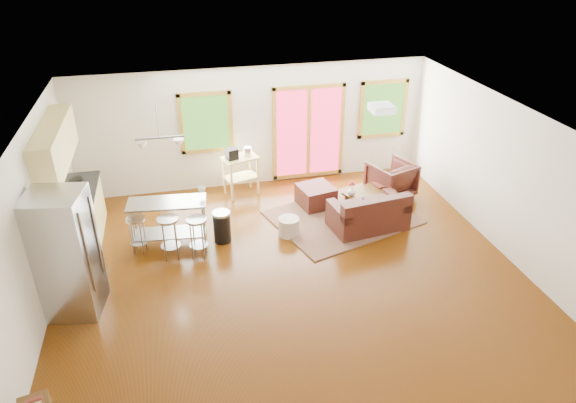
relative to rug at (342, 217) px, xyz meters
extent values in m
cube|color=#3B1C04|center=(-1.40, -1.55, -0.02)|extent=(7.50, 7.00, 0.02)
cube|color=white|center=(-1.40, -1.55, 2.60)|extent=(7.50, 7.00, 0.02)
cube|color=silver|center=(-1.40, 1.96, 1.29)|extent=(7.50, 0.02, 2.60)
cube|color=silver|center=(-5.16, -1.55, 1.29)|extent=(0.02, 7.00, 2.60)
cube|color=silver|center=(2.36, -1.55, 1.29)|extent=(0.02, 7.00, 2.60)
cube|color=silver|center=(-1.40, -5.06, 1.29)|extent=(7.50, 0.02, 2.60)
cube|color=#284E17|center=(-2.40, 1.91, 1.49)|extent=(0.94, 0.02, 1.14)
cube|color=#A77D27|center=(-2.40, 1.91, 2.10)|extent=(1.10, 0.05, 0.08)
cube|color=#A77D27|center=(-2.40, 1.91, 0.88)|extent=(1.10, 0.05, 0.08)
cube|color=#A77D27|center=(-2.91, 1.91, 1.49)|extent=(0.08, 0.05, 1.30)
cube|color=#A77D27|center=(-1.89, 1.91, 1.49)|extent=(0.08, 0.05, 1.30)
cube|color=#A21B37|center=(-0.20, 1.91, 1.09)|extent=(1.44, 0.02, 1.94)
cube|color=#A77D27|center=(-0.20, 1.91, 2.10)|extent=(1.60, 0.05, 0.08)
cube|color=#A77D27|center=(-0.20, 1.91, 0.08)|extent=(1.60, 0.05, 0.08)
cube|color=#A77D27|center=(-0.96, 1.91, 1.09)|extent=(0.08, 0.05, 2.10)
cube|color=#A77D27|center=(0.56, 1.91, 1.09)|extent=(0.08, 0.05, 2.10)
cube|color=#A77D27|center=(-0.20, 1.91, 1.09)|extent=(0.08, 0.05, 1.94)
cube|color=#284E17|center=(1.50, 1.91, 1.49)|extent=(0.94, 0.02, 1.14)
cube|color=#A77D27|center=(1.50, 1.91, 2.10)|extent=(1.10, 0.05, 0.08)
cube|color=#A77D27|center=(1.50, 1.91, 0.88)|extent=(1.10, 0.05, 0.08)
cube|color=#A77D27|center=(0.99, 1.91, 1.49)|extent=(0.08, 0.05, 1.30)
cube|color=#A77D27|center=(2.01, 1.91, 1.49)|extent=(0.08, 0.05, 1.30)
cube|color=#4F5F3D|center=(0.00, 0.00, 0.00)|extent=(3.09, 2.69, 0.03)
cube|color=black|center=(0.34, -0.45, 0.18)|extent=(1.50, 0.97, 0.39)
cube|color=black|center=(0.38, -0.75, 0.56)|extent=(1.42, 0.37, 0.36)
cube|color=black|center=(-0.26, -0.53, 0.46)|extent=(0.29, 0.81, 0.15)
cube|color=black|center=(0.95, -0.37, 0.46)|extent=(0.29, 0.81, 0.15)
cube|color=black|center=(0.03, -0.44, 0.44)|extent=(0.64, 0.59, 0.11)
cube|color=black|center=(0.64, -0.36, 0.44)|extent=(0.64, 0.59, 0.11)
cube|color=#3B260C|center=(0.63, 0.24, 0.36)|extent=(1.12, 0.91, 0.04)
cube|color=#3B260C|center=(0.33, -0.12, 0.16)|extent=(0.08, 0.08, 0.35)
cube|color=#3B260C|center=(1.09, 0.20, 0.16)|extent=(0.08, 0.08, 0.35)
cube|color=#3B260C|center=(0.17, 0.28, 0.16)|extent=(0.08, 0.08, 0.35)
cube|color=#3B260C|center=(0.93, 0.59, 0.16)|extent=(0.08, 0.08, 0.35)
imported|color=black|center=(1.28, 0.67, 0.41)|extent=(1.03, 1.00, 0.84)
cube|color=black|center=(-0.38, 0.60, 0.21)|extent=(0.78, 0.78, 0.44)
cylinder|color=beige|center=(-1.17, -0.36, 0.16)|extent=(0.49, 0.49, 0.34)
imported|color=silver|center=(0.22, 0.17, 0.47)|extent=(0.21, 0.21, 0.17)
sphere|color=red|center=(0.25, 0.18, 0.61)|extent=(0.08, 0.08, 0.06)
sphere|color=red|center=(0.19, 0.16, 0.63)|extent=(0.08, 0.08, 0.06)
sphere|color=red|center=(0.23, 0.21, 0.64)|extent=(0.08, 0.08, 0.06)
imported|color=maroon|center=(0.83, 0.42, 0.52)|extent=(0.19, 0.06, 0.26)
cube|color=#D2BC6A|center=(-4.85, 0.15, 0.44)|extent=(0.60, 2.20, 0.90)
cube|color=black|center=(-4.85, 0.15, 0.91)|extent=(0.64, 2.24, 0.04)
cube|color=#D2BC6A|center=(-4.97, 0.15, 1.94)|extent=(0.36, 2.20, 0.70)
cylinder|color=#B7BABC|center=(-4.85, -0.35, 1.02)|extent=(0.12, 0.12, 0.18)
cube|color=black|center=(-4.85, 0.55, 1.03)|extent=(0.22, 0.18, 0.20)
cube|color=#B7BABC|center=(-4.75, -1.65, 0.95)|extent=(0.89, 0.87, 1.93)
cube|color=gray|center=(-4.38, -1.72, 0.95)|extent=(0.14, 0.70, 1.89)
cylinder|color=gray|center=(-4.40, -1.95, 1.11)|extent=(0.03, 0.03, 1.29)
cylinder|color=gray|center=(-4.31, -1.49, 1.11)|extent=(0.03, 0.03, 1.29)
cube|color=#B7BABC|center=(-3.32, -0.17, 0.83)|extent=(1.40, 0.68, 0.04)
cube|color=gray|center=(-3.32, -0.17, 0.21)|extent=(1.31, 0.60, 0.03)
cylinder|color=gray|center=(-3.95, -0.31, 0.40)|extent=(0.04, 0.04, 0.82)
cylinder|color=gray|center=(-2.73, -0.44, 0.40)|extent=(0.04, 0.04, 0.82)
cylinder|color=gray|center=(-3.91, 0.10, 0.40)|extent=(0.04, 0.04, 0.82)
cylinder|color=gray|center=(-2.68, -0.02, 0.40)|extent=(0.04, 0.04, 0.82)
imported|color=white|center=(-2.69, -0.10, 1.00)|extent=(0.15, 0.14, 0.13)
cylinder|color=#B7BABC|center=(-3.86, -0.33, 0.66)|extent=(0.41, 0.41, 0.04)
cylinder|color=gray|center=(-3.75, -0.27, 0.32)|extent=(0.03, 0.03, 0.66)
cylinder|color=gray|center=(-3.92, -0.22, 0.32)|extent=(0.03, 0.03, 0.66)
cylinder|color=gray|center=(-3.97, -0.40, 0.32)|extent=(0.03, 0.03, 0.66)
cylinder|color=gray|center=(-3.80, -0.44, 0.32)|extent=(0.03, 0.03, 0.66)
cylinder|color=gray|center=(-3.86, -0.33, 0.20)|extent=(0.37, 0.37, 0.01)
cylinder|color=#B7BABC|center=(-3.32, -0.61, 0.75)|extent=(0.39, 0.39, 0.04)
cylinder|color=gray|center=(-3.23, -0.51, 0.36)|extent=(0.03, 0.03, 0.74)
cylinder|color=gray|center=(-3.43, -0.52, 0.36)|extent=(0.03, 0.03, 0.74)
cylinder|color=gray|center=(-3.41, -0.72, 0.36)|extent=(0.03, 0.03, 0.74)
cylinder|color=gray|center=(-3.21, -0.71, 0.36)|extent=(0.03, 0.03, 0.74)
cylinder|color=gray|center=(-3.32, -0.61, 0.23)|extent=(0.36, 0.36, 0.02)
cylinder|color=#B7BABC|center=(-2.85, -0.69, 0.72)|extent=(0.43, 0.43, 0.04)
cylinder|color=gray|center=(-2.73, -0.62, 0.34)|extent=(0.03, 0.03, 0.71)
cylinder|color=gray|center=(-2.92, -0.57, 0.34)|extent=(0.03, 0.03, 0.71)
cylinder|color=gray|center=(-2.97, -0.76, 0.34)|extent=(0.03, 0.03, 0.71)
cylinder|color=gray|center=(-2.78, -0.81, 0.34)|extent=(0.03, 0.03, 0.71)
cylinder|color=gray|center=(-2.85, -0.69, 0.22)|extent=(0.40, 0.40, 0.02)
cylinder|color=black|center=(-2.40, -0.29, 0.26)|extent=(0.35, 0.35, 0.56)
cylinder|color=#B7BABC|center=(-2.40, -0.29, 0.56)|extent=(0.37, 0.37, 0.05)
cube|color=#D2BC6A|center=(-1.78, 1.47, 0.83)|extent=(0.81, 0.65, 0.04)
cube|color=#D2BC6A|center=(-1.78, 1.47, 0.39)|extent=(0.76, 0.61, 0.03)
cube|color=#D2BC6A|center=(-2.02, 1.20, 0.41)|extent=(0.05, 0.05, 0.85)
cube|color=#D2BC6A|center=(-1.44, 1.38, 0.41)|extent=(0.05, 0.05, 0.85)
cube|color=#D2BC6A|center=(-2.13, 1.55, 0.41)|extent=(0.05, 0.05, 0.85)
cube|color=#D2BC6A|center=(-1.55, 1.73, 0.41)|extent=(0.05, 0.05, 0.85)
cube|color=black|center=(-1.95, 1.41, 0.96)|extent=(0.27, 0.26, 0.22)
cylinder|color=#B7BABC|center=(-1.61, 1.52, 0.94)|extent=(0.20, 0.20, 0.18)
cube|color=white|center=(0.20, -0.95, 2.52)|extent=(0.35, 0.35, 0.12)
cylinder|color=gray|center=(-3.30, -0.05, 2.29)|extent=(0.02, 0.02, 0.60)
cube|color=gray|center=(-3.30, -0.05, 1.99)|extent=(0.80, 0.04, 0.03)
cone|color=#B7BABC|center=(-3.60, -0.05, 1.87)|extent=(0.18, 0.18, 0.14)
cone|color=#B7BABC|center=(-3.00, -0.05, 1.87)|extent=(0.18, 0.18, 0.14)
camera|label=1|loc=(-3.04, -8.27, 5.10)|focal=32.00mm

